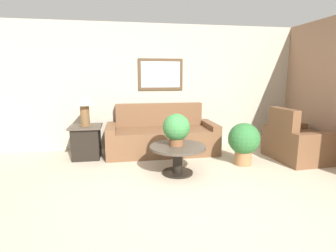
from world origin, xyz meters
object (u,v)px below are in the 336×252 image
(potted_plant_floor, at_px, (244,141))
(couch_main, at_px, (162,137))
(coffee_table, at_px, (178,153))
(table_lamp, at_px, (84,104))
(potted_plant_on_table, at_px, (176,128))
(armchair, at_px, (298,143))
(side_table, at_px, (86,142))

(potted_plant_floor, bearing_deg, couch_main, 142.97)
(coffee_table, relative_size, potted_plant_floor, 1.20)
(table_lamp, relative_size, potted_plant_on_table, 1.18)
(table_lamp, distance_m, potted_plant_floor, 2.95)
(armchair, bearing_deg, potted_plant_on_table, 93.91)
(armchair, xyz_separation_m, potted_plant_on_table, (-2.36, -0.30, 0.42))
(potted_plant_on_table, relative_size, potted_plant_floor, 0.68)
(couch_main, height_order, potted_plant_floor, couch_main)
(potted_plant_on_table, bearing_deg, side_table, 144.76)
(coffee_table, bearing_deg, armchair, 7.98)
(armchair, relative_size, table_lamp, 1.82)
(armchair, height_order, side_table, armchair)
(armchair, height_order, potted_plant_on_table, armchair)
(couch_main, height_order, table_lamp, table_lamp)
(coffee_table, distance_m, side_table, 1.88)
(coffee_table, height_order, table_lamp, table_lamp)
(table_lamp, relative_size, potted_plant_floor, 0.81)
(couch_main, distance_m, potted_plant_on_table, 1.27)
(table_lamp, bearing_deg, potted_plant_on_table, -35.24)
(potted_plant_floor, bearing_deg, coffee_table, -169.06)
(couch_main, height_order, potted_plant_on_table, couch_main)
(coffee_table, bearing_deg, potted_plant_floor, 10.94)
(side_table, relative_size, potted_plant_floor, 0.84)
(coffee_table, bearing_deg, potted_plant_on_table, 128.58)
(armchair, distance_m, side_table, 3.95)
(couch_main, xyz_separation_m, potted_plant_on_table, (0.06, -1.20, 0.42))
(armchair, height_order, table_lamp, table_lamp)
(couch_main, xyz_separation_m, armchair, (2.42, -0.89, -0.00))
(coffee_table, bearing_deg, side_table, 144.51)
(couch_main, relative_size, side_table, 3.49)
(armchair, distance_m, table_lamp, 4.02)
(armchair, bearing_deg, potted_plant_floor, 91.25)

